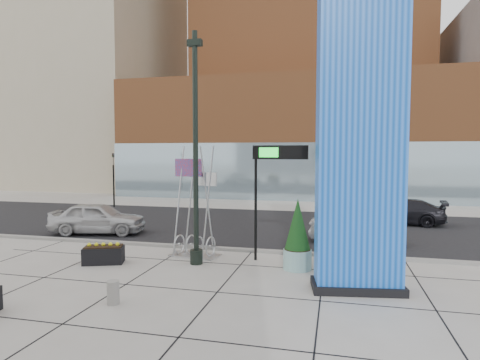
% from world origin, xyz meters
% --- Properties ---
extents(ground, '(160.00, 160.00, 0.00)m').
position_xyz_m(ground, '(0.00, 0.00, 0.00)').
color(ground, '#9E9991').
rests_on(ground, ground).
extents(street_asphalt, '(80.00, 12.00, 0.02)m').
position_xyz_m(street_asphalt, '(0.00, 10.00, 0.01)').
color(street_asphalt, black).
rests_on(street_asphalt, ground).
extents(curb_edge, '(80.00, 0.30, 0.12)m').
position_xyz_m(curb_edge, '(0.00, 4.00, 0.06)').
color(curb_edge, gray).
rests_on(curb_edge, ground).
extents(tower_podium, '(34.00, 10.00, 11.00)m').
position_xyz_m(tower_podium, '(1.00, 27.00, 5.50)').
color(tower_podium, '#99552C').
rests_on(tower_podium, ground).
extents(tower_glass_front, '(34.00, 0.60, 5.00)m').
position_xyz_m(tower_glass_front, '(1.00, 22.20, 2.50)').
color(tower_glass_front, '#8CA5B2').
rests_on(tower_glass_front, ground).
extents(building_beige_left, '(18.00, 20.00, 34.00)m').
position_xyz_m(building_beige_left, '(-26.00, 34.00, 17.00)').
color(building_beige_left, gray).
rests_on(building_beige_left, ground).
extents(blue_pylon, '(2.83, 1.58, 8.92)m').
position_xyz_m(blue_pylon, '(5.05, 0.14, 4.31)').
color(blue_pylon, blue).
rests_on(blue_pylon, ground).
extents(lamp_post, '(0.54, 0.47, 8.51)m').
position_xyz_m(lamp_post, '(-0.64, 1.75, 3.48)').
color(lamp_post, black).
rests_on(lamp_post, ground).
extents(public_art_sculpture, '(2.09, 1.29, 4.43)m').
position_xyz_m(public_art_sculpture, '(-1.08, 2.84, 1.16)').
color(public_art_sculpture, silver).
rests_on(public_art_sculpture, ground).
extents(concrete_bollard, '(0.33, 0.33, 0.65)m').
position_xyz_m(concrete_bollard, '(-1.50, -2.55, 0.32)').
color(concrete_bollard, gray).
rests_on(concrete_bollard, ground).
extents(overhead_street_sign, '(2.08, 0.27, 4.41)m').
position_xyz_m(overhead_street_sign, '(2.15, 2.80, 3.79)').
color(overhead_street_sign, black).
rests_on(overhead_street_sign, ground).
extents(round_planter_east, '(0.87, 0.87, 2.18)m').
position_xyz_m(round_planter_east, '(4.60, 3.03, 1.03)').
color(round_planter_east, '#87B6B3').
rests_on(round_planter_east, ground).
extents(round_planter_mid, '(1.09, 1.09, 2.73)m').
position_xyz_m(round_planter_mid, '(4.93, 3.06, 1.29)').
color(round_planter_mid, '#87B6B3').
rests_on(round_planter_mid, ground).
extents(round_planter_west, '(1.01, 1.01, 2.53)m').
position_xyz_m(round_planter_west, '(3.08, 1.96, 1.20)').
color(round_planter_west, '#87B6B3').
rests_on(round_planter_west, ground).
extents(box_planter_north, '(1.60, 1.16, 0.79)m').
position_xyz_m(box_planter_north, '(-4.04, 1.00, 0.36)').
color(box_planter_north, black).
rests_on(box_planter_north, ground).
extents(car_white_west, '(4.99, 2.82, 1.60)m').
position_xyz_m(car_white_west, '(-7.38, 5.80, 0.80)').
color(car_white_west, silver).
rests_on(car_white_west, ground).
extents(car_silver_mid, '(4.19, 1.63, 1.36)m').
position_xyz_m(car_silver_mid, '(5.29, 6.66, 0.68)').
color(car_silver_mid, '#9FA0A6').
rests_on(car_silver_mid, ground).
extents(car_dark_east, '(5.18, 2.71, 1.44)m').
position_xyz_m(car_dark_east, '(8.01, 12.45, 0.72)').
color(car_dark_east, black).
rests_on(car_dark_east, ground).
extents(traffic_signal, '(0.15, 0.18, 4.10)m').
position_xyz_m(traffic_signal, '(-12.00, 15.00, 2.30)').
color(traffic_signal, black).
rests_on(traffic_signal, ground).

